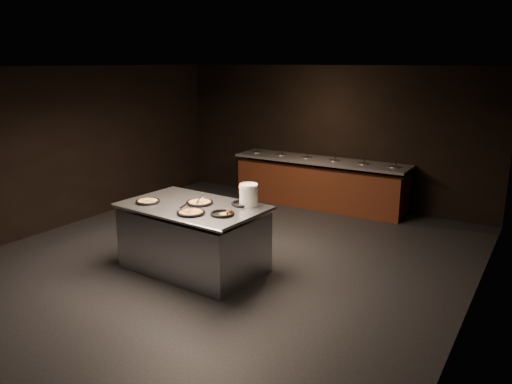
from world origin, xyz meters
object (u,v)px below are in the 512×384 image
plate_stack (249,195)px  pan_veggie_whole (148,201)px  pan_cheese_whole (200,202)px  serving_counter (194,239)px

plate_stack → pan_veggie_whole: 1.49m
plate_stack → pan_cheese_whole: 0.73m
serving_counter → plate_stack: bearing=33.0°
serving_counter → pan_veggie_whole: pan_veggie_whole is taller
serving_counter → plate_stack: size_ratio=6.75×
plate_stack → pan_cheese_whole: plate_stack is taller
pan_veggie_whole → pan_cheese_whole: (0.68, 0.35, 0.00)m
plate_stack → pan_veggie_whole: size_ratio=0.89×
serving_counter → plate_stack: plate_stack is taller
serving_counter → pan_cheese_whole: pan_cheese_whole is taller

